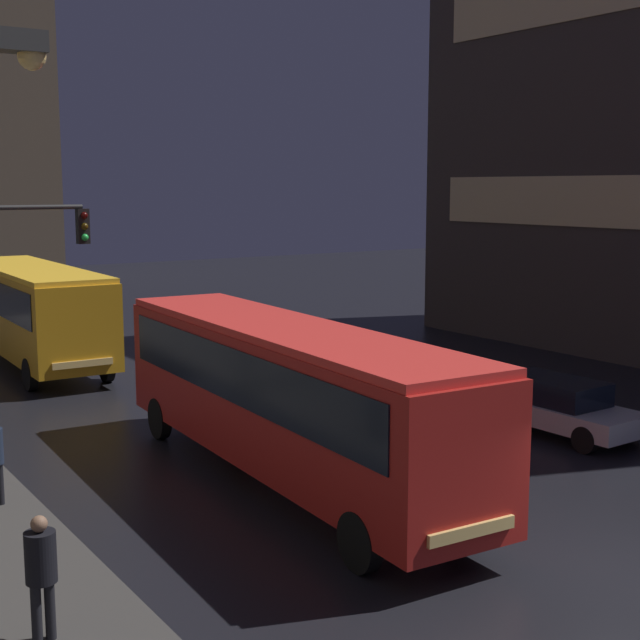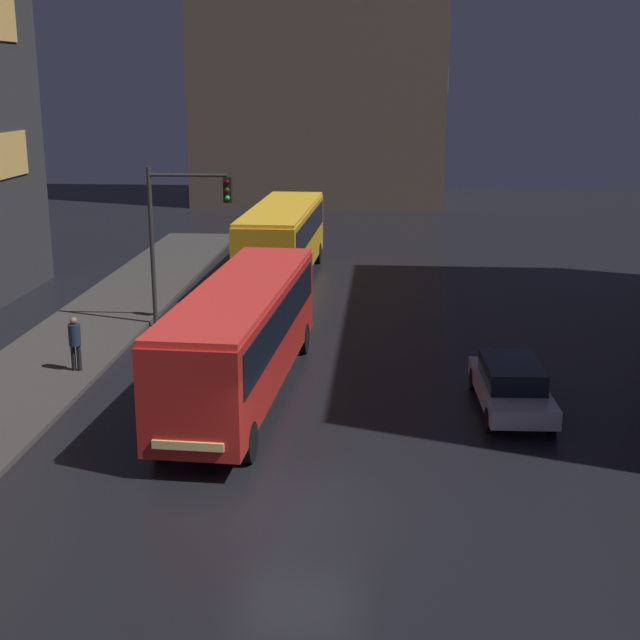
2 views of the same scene
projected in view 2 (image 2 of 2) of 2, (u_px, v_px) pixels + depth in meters
The scene contains 8 objects.
ground_plane at pixel (298, 512), 18.86m from camera, with size 120.00×120.00×0.00m, color black.
sidewalk_left at pixel (55, 357), 29.13m from camera, with size 4.00×48.00×0.15m.
building_far_backdrop at pixel (322, 31), 65.38m from camera, with size 18.07×12.00×24.74m.
bus_near at pixel (243, 328), 25.23m from camera, with size 3.00×11.87×3.31m.
bus_far at pixel (282, 235), 40.19m from camera, with size 2.93×11.11×3.39m.
car_taxi at pixel (511, 385), 24.57m from camera, with size 1.95×4.73×1.38m.
pedestrian_mid at pixel (75, 339), 27.34m from camera, with size 0.51×0.51×1.70m.
traffic_light_main at pixel (180, 220), 31.94m from camera, with size 3.07×0.35×5.89m.
Camera 2 is at (1.76, -17.06, 8.85)m, focal length 50.00 mm.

